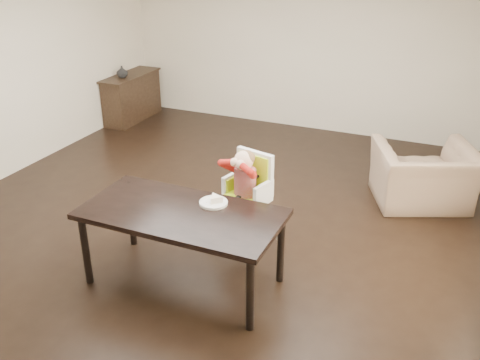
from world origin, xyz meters
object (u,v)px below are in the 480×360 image
(high_chair, at_px, (247,181))
(armchair, at_px, (425,167))
(sideboard, at_px, (132,97))
(dining_table, at_px, (182,219))

(high_chair, height_order, armchair, high_chair)
(armchair, height_order, sideboard, armchair)
(dining_table, distance_m, sideboard, 4.95)
(armchair, bearing_deg, high_chair, 25.83)
(dining_table, bearing_deg, sideboard, 129.25)
(sideboard, bearing_deg, armchair, -14.58)
(dining_table, xyz_separation_m, sideboard, (-3.13, 3.83, -0.27))
(high_chair, height_order, sideboard, high_chair)
(high_chair, xyz_separation_m, armchair, (1.54, 1.78, -0.30))
(high_chair, distance_m, armchair, 2.37)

